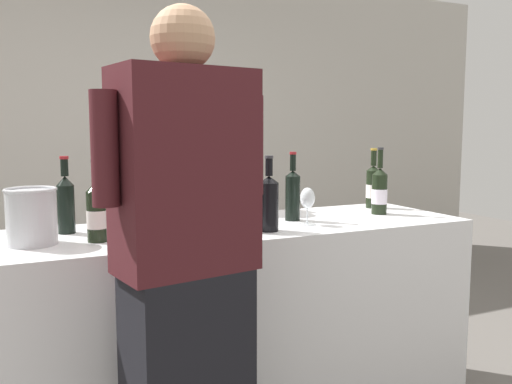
{
  "coord_description": "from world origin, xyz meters",
  "views": [
    {
      "loc": [
        -0.96,
        -2.26,
        1.4
      ],
      "look_at": [
        0.11,
        0.0,
        1.11
      ],
      "focal_mm": 38.39,
      "sensor_mm": 36.0,
      "label": 1
    }
  ],
  "objects_px": {
    "wine_glass": "(307,200)",
    "person_server": "(186,230)",
    "wine_bottle_4": "(66,202)",
    "wine_bottle_9": "(112,206)",
    "wine_bottle_1": "(177,198)",
    "wine_bottle_6": "(269,202)",
    "ice_bucket": "(32,216)",
    "wine_bottle_8": "(293,194)",
    "wine_bottle_3": "(143,209)",
    "person_guest": "(187,291)",
    "wine_bottle_7": "(379,191)",
    "wine_bottle_0": "(246,205)",
    "wine_bottle_5": "(373,186)",
    "wine_bottle_2": "(97,212)"
  },
  "relations": [
    {
      "from": "person_server",
      "to": "wine_bottle_6",
      "type": "bearing_deg",
      "value": -81.63
    },
    {
      "from": "wine_bottle_0",
      "to": "person_guest",
      "type": "distance_m",
      "value": 0.65
    },
    {
      "from": "wine_bottle_7",
      "to": "person_server",
      "type": "relative_size",
      "value": 0.2
    },
    {
      "from": "wine_bottle_8",
      "to": "person_guest",
      "type": "xyz_separation_m",
      "value": [
        -0.74,
        -0.62,
        -0.22
      ]
    },
    {
      "from": "wine_bottle_3",
      "to": "wine_bottle_4",
      "type": "relative_size",
      "value": 1.02
    },
    {
      "from": "wine_bottle_2",
      "to": "person_server",
      "type": "xyz_separation_m",
      "value": [
        0.59,
        0.7,
        -0.24
      ]
    },
    {
      "from": "ice_bucket",
      "to": "person_server",
      "type": "height_order",
      "value": "person_server"
    },
    {
      "from": "wine_bottle_2",
      "to": "ice_bucket",
      "type": "relative_size",
      "value": 1.48
    },
    {
      "from": "wine_bottle_7",
      "to": "wine_bottle_8",
      "type": "relative_size",
      "value": 1.04
    },
    {
      "from": "ice_bucket",
      "to": "wine_bottle_5",
      "type": "bearing_deg",
      "value": 7.64
    },
    {
      "from": "wine_bottle_1",
      "to": "person_server",
      "type": "bearing_deg",
      "value": 67.75
    },
    {
      "from": "wine_bottle_3",
      "to": "wine_bottle_6",
      "type": "height_order",
      "value": "wine_bottle_3"
    },
    {
      "from": "wine_bottle_1",
      "to": "ice_bucket",
      "type": "height_order",
      "value": "wine_bottle_1"
    },
    {
      "from": "wine_bottle_8",
      "to": "wine_bottle_6",
      "type": "bearing_deg",
      "value": -138.74
    },
    {
      "from": "wine_bottle_3",
      "to": "wine_glass",
      "type": "bearing_deg",
      "value": 0.49
    },
    {
      "from": "wine_bottle_6",
      "to": "wine_glass",
      "type": "distance_m",
      "value": 0.24
    },
    {
      "from": "wine_bottle_7",
      "to": "wine_bottle_8",
      "type": "bearing_deg",
      "value": 177.75
    },
    {
      "from": "wine_bottle_5",
      "to": "person_server",
      "type": "relative_size",
      "value": 0.19
    },
    {
      "from": "person_server",
      "to": "wine_bottle_8",
      "type": "bearing_deg",
      "value": -59.94
    },
    {
      "from": "wine_bottle_0",
      "to": "wine_glass",
      "type": "distance_m",
      "value": 0.32
    },
    {
      "from": "wine_bottle_5",
      "to": "wine_bottle_9",
      "type": "relative_size",
      "value": 1.07
    },
    {
      "from": "wine_bottle_1",
      "to": "wine_bottle_6",
      "type": "bearing_deg",
      "value": -42.55
    },
    {
      "from": "wine_glass",
      "to": "person_server",
      "type": "relative_size",
      "value": 0.1
    },
    {
      "from": "wine_bottle_6",
      "to": "wine_bottle_7",
      "type": "height_order",
      "value": "wine_bottle_7"
    },
    {
      "from": "wine_bottle_1",
      "to": "wine_bottle_4",
      "type": "xyz_separation_m",
      "value": [
        -0.48,
        0.03,
        0.0
      ]
    },
    {
      "from": "wine_glass",
      "to": "wine_bottle_3",
      "type": "bearing_deg",
      "value": -179.51
    },
    {
      "from": "wine_bottle_9",
      "to": "wine_bottle_3",
      "type": "bearing_deg",
      "value": -70.43
    },
    {
      "from": "wine_bottle_5",
      "to": "wine_bottle_8",
      "type": "bearing_deg",
      "value": -163.91
    },
    {
      "from": "wine_bottle_0",
      "to": "ice_bucket",
      "type": "distance_m",
      "value": 0.86
    },
    {
      "from": "wine_bottle_1",
      "to": "wine_glass",
      "type": "xyz_separation_m",
      "value": [
        0.55,
        -0.23,
        -0.01
      ]
    },
    {
      "from": "wine_bottle_0",
      "to": "wine_glass",
      "type": "xyz_separation_m",
      "value": [
        0.32,
        0.03,
        -0.0
      ]
    },
    {
      "from": "wine_bottle_5",
      "to": "person_server",
      "type": "distance_m",
      "value": 1.07
    },
    {
      "from": "ice_bucket",
      "to": "wine_bottle_9",
      "type": "bearing_deg",
      "value": 24.64
    },
    {
      "from": "wine_bottle_9",
      "to": "person_guest",
      "type": "xyz_separation_m",
      "value": [
        0.1,
        -0.71,
        -0.2
      ]
    },
    {
      "from": "wine_bottle_0",
      "to": "wine_bottle_6",
      "type": "distance_m",
      "value": 0.1
    },
    {
      "from": "wine_bottle_5",
      "to": "person_guest",
      "type": "height_order",
      "value": "person_guest"
    },
    {
      "from": "wine_bottle_2",
      "to": "wine_bottle_4",
      "type": "xyz_separation_m",
      "value": [
        -0.09,
        0.23,
        0.01
      ]
    },
    {
      "from": "wine_bottle_7",
      "to": "wine_bottle_8",
      "type": "xyz_separation_m",
      "value": [
        -0.5,
        0.02,
        0.01
      ]
    },
    {
      "from": "wine_bottle_4",
      "to": "wine_bottle_9",
      "type": "distance_m",
      "value": 0.19
    },
    {
      "from": "wine_bottle_3",
      "to": "wine_bottle_9",
      "type": "distance_m",
      "value": 0.25
    },
    {
      "from": "wine_glass",
      "to": "ice_bucket",
      "type": "relative_size",
      "value": 0.79
    },
    {
      "from": "wine_bottle_0",
      "to": "person_server",
      "type": "distance_m",
      "value": 0.79
    },
    {
      "from": "wine_bottle_2",
      "to": "wine_bottle_5",
      "type": "xyz_separation_m",
      "value": [
        1.54,
        0.29,
        0.0
      ]
    },
    {
      "from": "wine_bottle_7",
      "to": "person_server",
      "type": "xyz_separation_m",
      "value": [
        -0.84,
        0.61,
        -0.24
      ]
    },
    {
      "from": "wine_bottle_0",
      "to": "wine_bottle_8",
      "type": "xyz_separation_m",
      "value": [
        0.32,
        0.16,
        0.01
      ]
    },
    {
      "from": "wine_bottle_2",
      "to": "wine_bottle_4",
      "type": "bearing_deg",
      "value": 111.21
    },
    {
      "from": "wine_bottle_1",
      "to": "wine_bottle_6",
      "type": "relative_size",
      "value": 1.05
    },
    {
      "from": "wine_glass",
      "to": "person_guest",
      "type": "xyz_separation_m",
      "value": [
        -0.74,
        -0.48,
        -0.2
      ]
    },
    {
      "from": "ice_bucket",
      "to": "wine_bottle_6",
      "type": "bearing_deg",
      "value": -8.24
    },
    {
      "from": "wine_bottle_8",
      "to": "person_server",
      "type": "bearing_deg",
      "value": 120.06
    }
  ]
}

